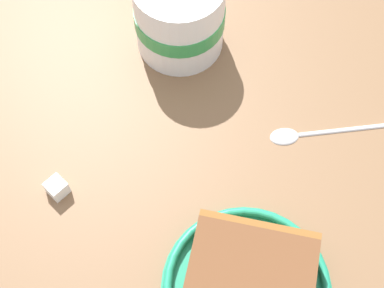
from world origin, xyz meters
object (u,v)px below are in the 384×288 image
Objects in this scene: cake_slice at (250,277)px; teaspoon at (308,133)px; sugar_cube at (57,188)px; tea_mug at (179,14)px; small_plate at (247,287)px.

teaspoon is at bearing -24.08° from cake_slice.
teaspoon is 25.86cm from sugar_cube.
tea_mug is at bearing 12.88° from cake_slice.
small_plate is 8.61× the size of sugar_cube.
sugar_cube is at bearing 61.94° from small_plate.
tea_mug reaches higher than cake_slice.
sugar_cube is at bearing 147.38° from tea_mug.
teaspoon is 7.70× the size of sugar_cube.
tea_mug is 22.07cm from sugar_cube.
small_plate is 1.12× the size of teaspoon.
teaspoon is (15.95, -7.07, -0.35)cm from small_plate.
cake_slice is at bearing -167.12° from tea_mug.
cake_slice is 17.43cm from teaspoon.
small_plate reaches higher than teaspoon.
teaspoon is at bearing -75.77° from sugar_cube.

